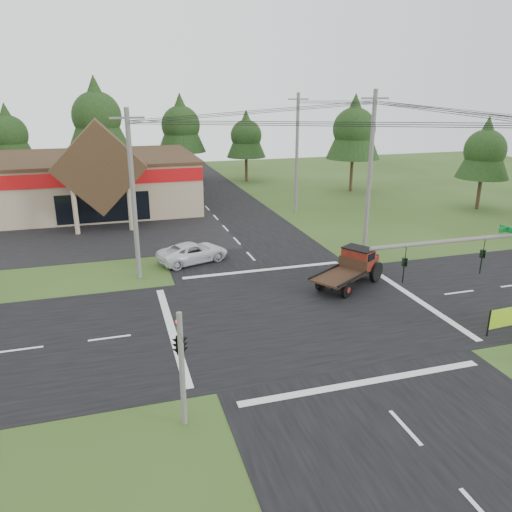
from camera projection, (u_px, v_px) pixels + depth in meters
name	position (u px, v px, depth m)	size (l,w,h in m)	color
ground	(302.00, 313.00, 26.87)	(120.00, 120.00, 0.00)	#2D4217
road_ns	(302.00, 313.00, 26.87)	(12.00, 120.00, 0.02)	black
road_ew	(302.00, 313.00, 26.87)	(120.00, 12.00, 0.02)	black
parking_apron	(54.00, 238.00, 40.35)	(28.00, 14.00, 0.02)	black
cvs_building	(41.00, 183.00, 48.61)	(30.40, 18.20, 9.19)	tan
traffic_signal_mast	(507.00, 272.00, 20.22)	(8.12, 0.24, 7.00)	#595651
traffic_signal_corner	(179.00, 334.00, 17.07)	(0.53, 2.48, 4.40)	#595651
utility_pole_nw	(133.00, 195.00, 30.27)	(2.00, 0.30, 10.50)	#595651
utility_pole_ne	(370.00, 174.00, 34.43)	(2.00, 0.30, 11.50)	#595651
utility_pole_n	(297.00, 153.00, 47.20)	(2.00, 0.30, 11.20)	#595651
tree_row_b	(8.00, 133.00, 57.50)	(5.60, 5.60, 10.10)	#332316
tree_row_c	(96.00, 114.00, 58.65)	(7.28, 7.28, 13.13)	#332316
tree_row_d	(181.00, 123.00, 62.69)	(6.16, 6.16, 11.11)	#332316
tree_row_e	(246.00, 134.00, 63.46)	(5.04, 5.04, 9.09)	#332316
tree_side_ne	(354.00, 127.00, 56.65)	(6.16, 6.16, 11.11)	#332316
tree_side_e_near	(485.00, 148.00, 48.34)	(5.04, 5.04, 9.09)	#332316
antique_flatbed_truck	(349.00, 269.00, 30.21)	(2.06, 5.40, 2.26)	#500D0B
white_pickup	(193.00, 252.00, 34.69)	(2.29, 4.97, 1.38)	silver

